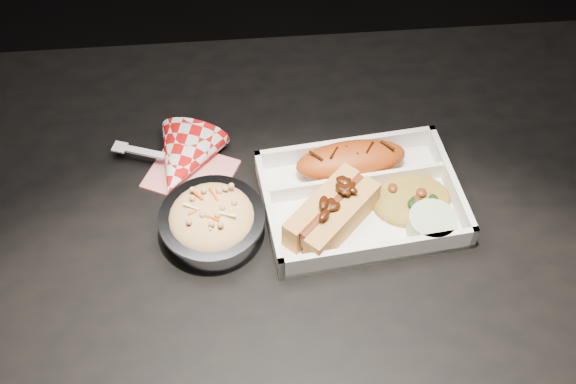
{
  "coord_description": "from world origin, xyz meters",
  "views": [
    {
      "loc": [
        -0.05,
        -0.51,
        1.51
      ],
      "look_at": [
        0.0,
        0.04,
        0.81
      ],
      "focal_mm": 45.0,
      "sensor_mm": 36.0,
      "label": 1
    }
  ],
  "objects_px": {
    "napkin_fork": "(182,162)",
    "fried_pastry": "(351,160)",
    "dining_table": "(290,281)",
    "foil_coleslaw_cup": "(212,221)",
    "hotdog": "(332,212)",
    "food_tray": "(360,201)"
  },
  "relations": [
    {
      "from": "fried_pastry",
      "to": "napkin_fork",
      "type": "height_order",
      "value": "napkin_fork"
    },
    {
      "from": "fried_pastry",
      "to": "napkin_fork",
      "type": "distance_m",
      "value": 0.23
    },
    {
      "from": "fried_pastry",
      "to": "hotdog",
      "type": "height_order",
      "value": "hotdog"
    },
    {
      "from": "food_tray",
      "to": "hotdog",
      "type": "xyz_separation_m",
      "value": [
        -0.04,
        -0.03,
        0.02
      ]
    },
    {
      "from": "foil_coleslaw_cup",
      "to": "hotdog",
      "type": "bearing_deg",
      "value": -1.02
    },
    {
      "from": "food_tray",
      "to": "foil_coleslaw_cup",
      "type": "relative_size",
      "value": 2.02
    },
    {
      "from": "dining_table",
      "to": "napkin_fork",
      "type": "relative_size",
      "value": 6.84
    },
    {
      "from": "food_tray",
      "to": "napkin_fork",
      "type": "xyz_separation_m",
      "value": [
        -0.23,
        0.08,
        0.01
      ]
    },
    {
      "from": "hotdog",
      "to": "napkin_fork",
      "type": "xyz_separation_m",
      "value": [
        -0.19,
        0.11,
        -0.02
      ]
    },
    {
      "from": "dining_table",
      "to": "hotdog",
      "type": "distance_m",
      "value": 0.14
    },
    {
      "from": "napkin_fork",
      "to": "hotdog",
      "type": "bearing_deg",
      "value": -11.32
    },
    {
      "from": "dining_table",
      "to": "food_tray",
      "type": "relative_size",
      "value": 4.49
    },
    {
      "from": "food_tray",
      "to": "fried_pastry",
      "type": "height_order",
      "value": "fried_pastry"
    },
    {
      "from": "hotdog",
      "to": "napkin_fork",
      "type": "bearing_deg",
      "value": 102.98
    },
    {
      "from": "dining_table",
      "to": "fried_pastry",
      "type": "xyz_separation_m",
      "value": [
        0.09,
        0.11,
        0.12
      ]
    },
    {
      "from": "fried_pastry",
      "to": "dining_table",
      "type": "bearing_deg",
      "value": -130.59
    },
    {
      "from": "fried_pastry",
      "to": "foil_coleslaw_cup",
      "type": "relative_size",
      "value": 1.13
    },
    {
      "from": "dining_table",
      "to": "napkin_fork",
      "type": "bearing_deg",
      "value": 135.2
    },
    {
      "from": "dining_table",
      "to": "fried_pastry",
      "type": "height_order",
      "value": "fried_pastry"
    },
    {
      "from": "napkin_fork",
      "to": "fried_pastry",
      "type": "bearing_deg",
      "value": 12.81
    },
    {
      "from": "dining_table",
      "to": "hotdog",
      "type": "xyz_separation_m",
      "value": [
        0.05,
        0.02,
        0.12
      ]
    },
    {
      "from": "food_tray",
      "to": "fried_pastry",
      "type": "bearing_deg",
      "value": 90.0
    }
  ]
}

